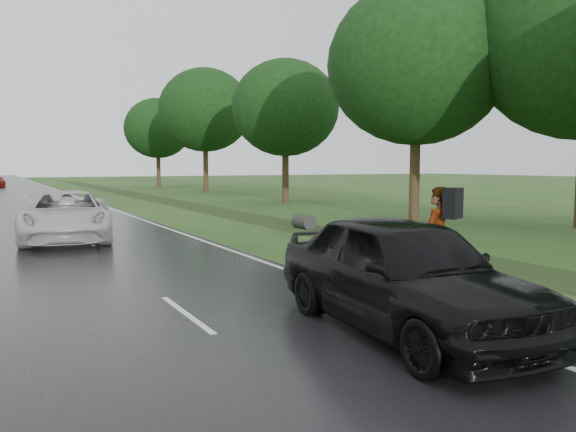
% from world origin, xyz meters
% --- Properties ---
extents(edge_stripe_east, '(0.12, 180.00, 0.01)m').
position_xyz_m(edge_stripe_east, '(6.75, 45.00, 0.04)').
color(edge_stripe_east, silver).
rests_on(edge_stripe_east, road).
extents(drainage_ditch, '(2.20, 120.00, 0.56)m').
position_xyz_m(drainage_ditch, '(11.50, 18.71, 0.04)').
color(drainage_ditch, black).
rests_on(drainage_ditch, ground).
extents(tree_east_b, '(7.60, 7.60, 10.11)m').
position_xyz_m(tree_east_b, '(17.00, 10.00, 6.68)').
color(tree_east_b, '#3B2818').
rests_on(tree_east_b, ground).
extents(tree_east_c, '(7.00, 7.00, 9.29)m').
position_xyz_m(tree_east_c, '(18.20, 24.00, 6.14)').
color(tree_east_c, '#3B2818').
rests_on(tree_east_c, ground).
extents(tree_east_d, '(8.00, 8.00, 10.76)m').
position_xyz_m(tree_east_d, '(17.80, 38.00, 7.15)').
color(tree_east_d, '#3B2818').
rests_on(tree_east_d, ground).
extents(tree_east_f, '(7.20, 7.20, 9.62)m').
position_xyz_m(tree_east_f, '(17.50, 52.00, 6.37)').
color(tree_east_f, '#3B2818').
rests_on(tree_east_f, ground).
extents(pedestrian, '(1.09, 0.84, 2.05)m').
position_xyz_m(pedestrian, '(8.18, -0.75, 1.06)').
color(pedestrian, '#A5998C').
rests_on(pedestrian, ground).
extents(white_pickup, '(3.46, 6.03, 1.58)m').
position_xyz_m(white_pickup, '(3.00, 10.48, 0.83)').
color(white_pickup, '#BDBDBD').
rests_on(white_pickup, road).
extents(dark_sedan, '(2.43, 5.18, 1.71)m').
position_xyz_m(dark_sedan, '(6.00, -2.41, 0.90)').
color(dark_sedan, black).
rests_on(dark_sedan, road).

